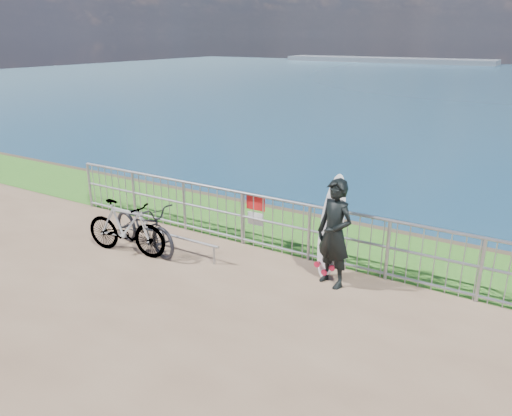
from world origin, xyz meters
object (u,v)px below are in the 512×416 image
Objects in this scene: surfboard at (331,231)px; surfer at (335,234)px; bicycle_far at (126,228)px; bicycle_near at (144,226)px.

surfer is at bearing -55.31° from surfboard.
bicycle_near is at bearing -36.55° from bicycle_far.
bicycle_far is (-3.95, -0.92, -0.40)m from surfer.
surfboard is 1.04× the size of bicycle_far.
surfboard is at bearing -80.52° from bicycle_far.
surfer is at bearing -68.53° from bicycle_near.
surfer is 1.05× the size of bicycle_far.
surfboard reaches higher than bicycle_far.
surfer is 3.84m from bicycle_near.
surfboard is at bearing 144.09° from surfer.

